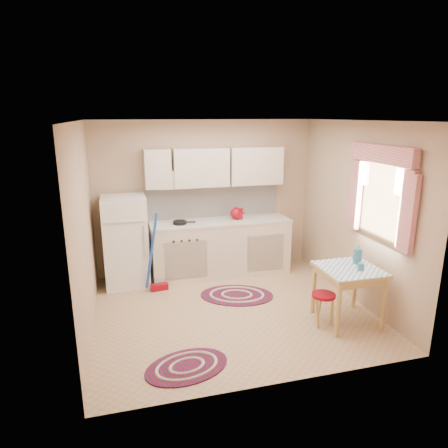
{
  "coord_description": "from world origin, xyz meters",
  "views": [
    {
      "loc": [
        -1.38,
        -4.74,
        2.57
      ],
      "look_at": [
        -0.04,
        0.25,
        1.15
      ],
      "focal_mm": 32.0,
      "sensor_mm": 36.0,
      "label": 1
    }
  ],
  "objects_px": {
    "fridge": "(126,242)",
    "base_cabinets": "(221,249)",
    "table": "(347,295)",
    "stool": "(323,309)"
  },
  "relations": [
    {
      "from": "fridge",
      "to": "base_cabinets",
      "type": "height_order",
      "value": "fridge"
    },
    {
      "from": "fridge",
      "to": "base_cabinets",
      "type": "bearing_deg",
      "value": 1.9
    },
    {
      "from": "fridge",
      "to": "stool",
      "type": "distance_m",
      "value": 3.05
    },
    {
      "from": "fridge",
      "to": "stool",
      "type": "xyz_separation_m",
      "value": [
        2.32,
        -1.91,
        -0.49
      ]
    },
    {
      "from": "fridge",
      "to": "base_cabinets",
      "type": "xyz_separation_m",
      "value": [
        1.51,
        0.05,
        -0.26
      ]
    },
    {
      "from": "base_cabinets",
      "to": "table",
      "type": "distance_m",
      "value": 2.27
    },
    {
      "from": "base_cabinets",
      "to": "table",
      "type": "height_order",
      "value": "base_cabinets"
    },
    {
      "from": "stool",
      "to": "table",
      "type": "bearing_deg",
      "value": 1.85
    },
    {
      "from": "base_cabinets",
      "to": "stool",
      "type": "xyz_separation_m",
      "value": [
        0.82,
        -1.96,
        -0.23
      ]
    },
    {
      "from": "base_cabinets",
      "to": "fridge",
      "type": "bearing_deg",
      "value": -178.1
    }
  ]
}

